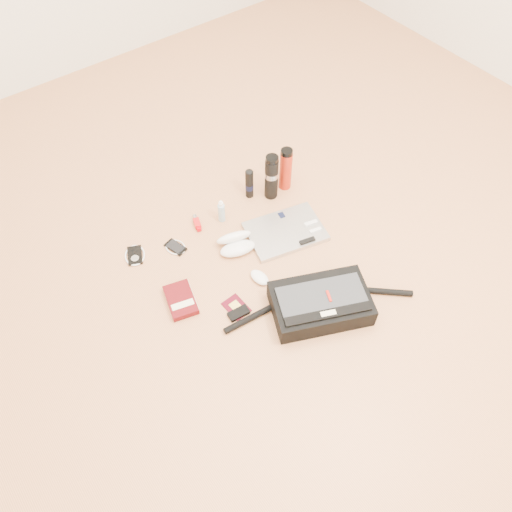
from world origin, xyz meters
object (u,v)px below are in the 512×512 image
messenger_bag (320,303)px  laptop (286,232)px  thermos_black (271,177)px  thermos_red (286,169)px  book (181,300)px

messenger_bag → laptop: bearing=93.8°
thermos_black → laptop: bearing=-112.1°
messenger_bag → thermos_red: thermos_red is taller
messenger_bag → laptop: 0.44m
laptop → thermos_red: bearing=66.2°
thermos_black → book: bearing=-159.1°
book → thermos_black: (0.69, 0.26, 0.11)m
messenger_bag → thermos_black: bearing=93.1°
book → laptop: bearing=17.9°
book → thermos_black: thermos_black is taller
thermos_black → messenger_bag: bearing=-111.0°
messenger_bag → thermos_black: thermos_black is taller
thermos_black → thermos_red: bearing=4.7°
thermos_black → thermos_red: thermos_black is taller
thermos_red → thermos_black: bearing=-175.3°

